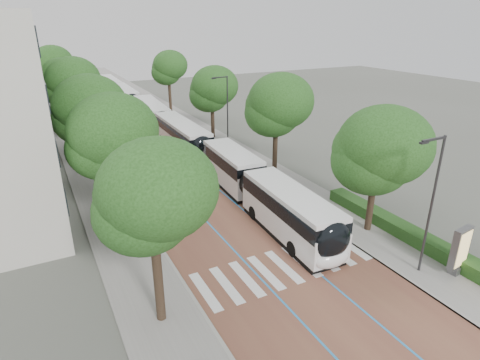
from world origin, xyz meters
The scene contains 21 objects.
ground centered at (0.00, 0.00, 0.00)m, with size 160.00×160.00×0.00m, color #51544C.
road centered at (0.00, 40.00, 0.01)m, with size 11.00×140.00×0.02m, color brown.
sidewalk_left centered at (-7.50, 40.00, 0.06)m, with size 4.00×140.00×0.12m, color gray.
sidewalk_right centered at (7.50, 40.00, 0.06)m, with size 4.00×140.00×0.12m, color gray.
kerb_left centered at (-5.60, 40.00, 0.06)m, with size 0.20×140.00×0.14m, color gray.
kerb_right centered at (5.60, 40.00, 0.06)m, with size 0.20×140.00×0.14m, color gray.
zebra_crossing centered at (0.20, 1.00, 0.03)m, with size 10.55×3.60×0.01m.
lane_line_left centered at (-1.60, 40.00, 0.02)m, with size 0.12×126.00×0.01m, color #267EC0.
lane_line_right centered at (1.60, 40.00, 0.02)m, with size 0.12×126.00×0.01m, color #267EC0.
hedge centered at (9.10, 0.00, 0.52)m, with size 1.20×14.00×0.80m, color #173E15.
streetlight_near centered at (6.62, -3.00, 4.82)m, with size 1.82×0.20×8.00m.
streetlight_far centered at (6.62, 22.00, 4.82)m, with size 1.82×0.20×8.00m.
lamp_post_left centered at (-6.10, 8.00, 4.12)m, with size 0.14×0.14×8.00m, color #313133.
trees_left centered at (-7.50, 27.17, 6.61)m, with size 6.15×60.65×9.57m.
trees_right centered at (7.70, 19.35, 5.91)m, with size 5.99×47.56×8.73m.
lead_bus centered at (2.76, 7.79, 1.63)m, with size 3.45×18.50×3.20m.
bus_queued_0 centered at (2.58, 24.31, 1.62)m, with size 2.63×12.42×3.20m.
bus_queued_1 centered at (2.80, 36.72, 1.62)m, with size 3.27×12.53×3.20m.
bus_queued_2 centered at (2.26, 50.44, 1.62)m, with size 2.76×12.44×3.20m.
bus_queued_3 centered at (2.37, 62.74, 1.62)m, with size 2.86×12.46×3.20m.
ad_panel centered at (8.35, -4.15, 1.63)m, with size 1.42×0.61×2.88m.
Camera 1 is at (-11.29, -15.42, 13.56)m, focal length 30.00 mm.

